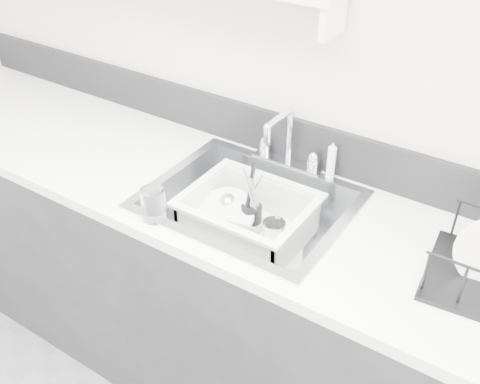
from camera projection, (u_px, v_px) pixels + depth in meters
The scene contains 12 objects.
counter_run at pixel (248, 303), 2.05m from camera, with size 3.20×0.62×0.92m.
backsplash at pixel (295, 140), 1.95m from camera, with size 3.20×0.02×0.16m, color black.
sink at pixel (248, 222), 1.84m from camera, with size 0.64×0.52×0.20m, color silver, non-canonical shape.
faucet at pixel (287, 151), 1.92m from camera, with size 0.26×0.18×0.23m.
side_sprayer at pixel (331, 161), 1.85m from camera, with size 0.03×0.03×0.14m, color white.
wash_tub at pixel (248, 218), 1.85m from camera, with size 0.41×0.33×0.16m, color white, non-canonical shape.
plate_stack at pixel (225, 223), 1.89m from camera, with size 0.27×0.26×0.11m.
utensil_cup at pixel (251, 215), 1.89m from camera, with size 0.07×0.07×0.24m.
ladle at pixel (226, 221), 1.88m from camera, with size 0.29×0.10×0.08m, color silver, non-canonical shape.
tumbler_in_tub at pixel (274, 236), 1.80m from camera, with size 0.07×0.07×0.11m, color white.
tumbler_counter at pixel (153, 204), 1.68m from camera, with size 0.07×0.07×0.10m, color white.
bowl_small at pixel (259, 250), 1.79m from camera, with size 0.11×0.11×0.03m, color white.
Camera 1 is at (0.78, -0.04, 1.96)m, focal length 42.00 mm.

